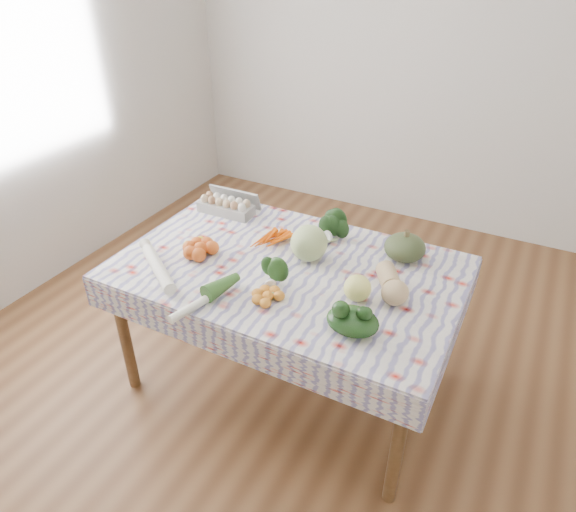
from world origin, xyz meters
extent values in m
plane|color=brown|center=(0.00, 0.00, 0.00)|extent=(4.50, 4.50, 0.00)
cube|color=silver|center=(0.00, 2.25, 1.40)|extent=(4.00, 0.04, 2.80)
cube|color=brown|center=(0.00, 0.00, 0.73)|extent=(1.60, 1.00, 0.04)
cylinder|color=brown|center=(-0.74, -0.44, 0.35)|extent=(0.06, 0.06, 0.71)
cylinder|color=brown|center=(0.74, -0.44, 0.35)|extent=(0.06, 0.06, 0.71)
cylinder|color=brown|center=(-0.74, 0.44, 0.35)|extent=(0.06, 0.06, 0.71)
cylinder|color=brown|center=(0.74, 0.44, 0.35)|extent=(0.06, 0.06, 0.71)
cube|color=silver|center=(0.00, 0.00, 0.76)|extent=(1.66, 1.06, 0.01)
cube|color=#9A9A95|center=(-0.58, 0.33, 0.81)|extent=(0.33, 0.14, 0.09)
cube|color=#EF5907|center=(-0.17, 0.15, 0.78)|extent=(0.20, 0.18, 0.04)
ellipsoid|color=#173312|center=(0.09, 0.34, 0.83)|extent=(0.19, 0.18, 0.14)
ellipsoid|color=#3C4A27|center=(0.48, 0.33, 0.83)|extent=(0.23, 0.23, 0.13)
sphere|color=#B2CC7E|center=(0.06, 0.11, 0.85)|extent=(0.18, 0.18, 0.18)
ellipsoid|color=tan|center=(0.52, 0.02, 0.82)|extent=(0.24, 0.29, 0.12)
cube|color=#D15418|center=(-0.44, -0.12, 0.80)|extent=(0.27, 0.27, 0.08)
ellipsoid|color=#204618|center=(0.00, -0.18, 0.81)|extent=(0.18, 0.18, 0.09)
cube|color=orange|center=(0.05, -0.29, 0.79)|extent=(0.22, 0.22, 0.05)
sphere|color=#EEEE71|center=(0.40, -0.10, 0.82)|extent=(0.15, 0.15, 0.12)
ellipsoid|color=black|center=(0.46, -0.30, 0.81)|extent=(0.26, 0.23, 0.10)
cylinder|color=white|center=(-0.52, -0.34, 0.79)|extent=(0.37, 0.28, 0.06)
cylinder|color=white|center=(-0.19, -0.43, 0.78)|extent=(0.13, 0.37, 0.04)
camera|label=1|loc=(0.97, -1.86, 2.15)|focal=32.00mm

